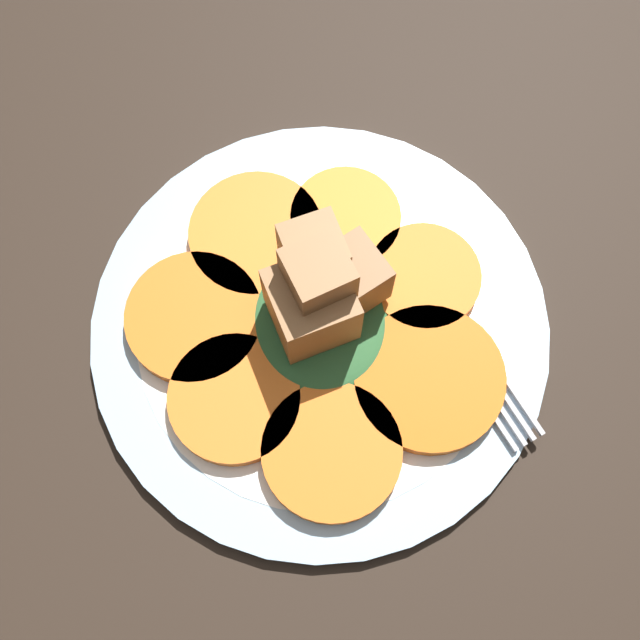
# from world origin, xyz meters

# --- Properties ---
(table_slab) EXTENTS (1.20, 1.20, 0.02)m
(table_slab) POSITION_xyz_m (0.00, 0.00, 0.01)
(table_slab) COLOR black
(table_slab) RESTS_ON ground
(plate) EXTENTS (0.30, 0.30, 0.01)m
(plate) POSITION_xyz_m (0.00, 0.00, 0.03)
(plate) COLOR #99B7D1
(plate) RESTS_ON table_slab
(carrot_slice_0) EXTENTS (0.09, 0.09, 0.01)m
(carrot_slice_0) POSITION_xyz_m (-0.08, 0.01, 0.04)
(carrot_slice_0) COLOR orange
(carrot_slice_0) RESTS_ON plate
(carrot_slice_1) EXTENTS (0.10, 0.10, 0.01)m
(carrot_slice_1) POSITION_xyz_m (-0.05, -0.06, 0.04)
(carrot_slice_1) COLOR #D55F13
(carrot_slice_1) RESTS_ON plate
(carrot_slice_2) EXTENTS (0.08, 0.08, 0.01)m
(carrot_slice_2) POSITION_xyz_m (0.02, -0.07, 0.04)
(carrot_slice_2) COLOR orange
(carrot_slice_2) RESTS_ON plate
(carrot_slice_3) EXTENTS (0.08, 0.08, 0.01)m
(carrot_slice_3) POSITION_xyz_m (0.07, -0.03, 0.04)
(carrot_slice_3) COLOR orange
(carrot_slice_3) RESTS_ON plate
(carrot_slice_4) EXTENTS (0.09, 0.09, 0.01)m
(carrot_slice_4) POSITION_xyz_m (0.07, 0.03, 0.04)
(carrot_slice_4) COLOR orange
(carrot_slice_4) RESTS_ON plate
(carrot_slice_5) EXTENTS (0.09, 0.09, 0.01)m
(carrot_slice_5) POSITION_xyz_m (0.02, 0.08, 0.04)
(carrot_slice_5) COLOR orange
(carrot_slice_5) RESTS_ON plate
(carrot_slice_6) EXTENTS (0.08, 0.08, 0.01)m
(carrot_slice_6) POSITION_xyz_m (-0.04, 0.06, 0.04)
(carrot_slice_6) COLOR orange
(carrot_slice_6) RESTS_ON plate
(center_pile) EXTENTS (0.10, 0.09, 0.09)m
(center_pile) POSITION_xyz_m (0.01, -0.00, 0.06)
(center_pile) COLOR #2D6033
(center_pile) RESTS_ON plate
(fork) EXTENTS (0.18, 0.08, 0.00)m
(fork) POSITION_xyz_m (-0.02, -0.08, 0.03)
(fork) COLOR #B2B2B7
(fork) RESTS_ON plate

